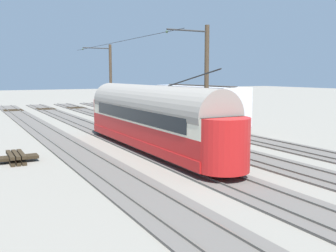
{
  "coord_description": "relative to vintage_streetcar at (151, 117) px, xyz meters",
  "views": [
    {
      "loc": [
        13.04,
        27.05,
        4.95
      ],
      "look_at": [
        1.54,
        5.44,
        1.75
      ],
      "focal_mm": 41.85,
      "sensor_mm": 36.0,
      "label": 1
    }
  ],
  "objects": [
    {
      "name": "overhead_wire_run",
      "position": [
        -0.11,
        -7.19,
        5.18
      ],
      "size": [
        2.81,
        21.49,
        0.18
      ],
      "color": "black",
      "rests_on": "ground"
    },
    {
      "name": "vintage_streetcar",
      "position": [
        0.0,
        0.0,
        0.0
      ],
      "size": [
        2.65,
        18.35,
        5.09
      ],
      "color": "red",
      "rests_on": "ground"
    },
    {
      "name": "ground_plane",
      "position": [
        -2.21,
        -4.34,
        -2.27
      ],
      "size": [
        220.0,
        220.0,
        0.0
      ],
      "primitive_type": "plane",
      "color": "gray"
    },
    {
      "name": "track_streetcar_siding",
      "position": [
        -8.85,
        -4.65,
        -2.21
      ],
      "size": [
        2.8,
        80.0,
        0.18
      ],
      "color": "#56514C",
      "rests_on": "ground"
    },
    {
      "name": "catenary_pole_mid_near",
      "position": [
        -2.72,
        2.23,
        1.9
      ],
      "size": [
        3.01,
        0.28,
        7.98
      ],
      "color": "#423323",
      "rests_on": "ground"
    },
    {
      "name": "switch_stand",
      "position": [
        -10.47,
        -13.48,
        -1.57
      ],
      "size": [
        0.5,
        0.3,
        1.24
      ],
      "color": "black",
      "rests_on": "ground"
    },
    {
      "name": "track_adjacent_siding",
      "position": [
        -4.43,
        -4.65,
        -2.21
      ],
      "size": [
        2.8,
        80.0,
        0.18
      ],
      "color": "#56514C",
      "rests_on": "ground"
    },
    {
      "name": "track_outer_siding",
      "position": [
        4.43,
        -4.65,
        -2.21
      ],
      "size": [
        2.8,
        80.0,
        0.18
      ],
      "color": "#56514C",
      "rests_on": "ground"
    },
    {
      "name": "track_third_siding",
      "position": [
        -0.0,
        -4.65,
        -2.21
      ],
      "size": [
        2.8,
        80.0,
        0.18
      ],
      "color": "#56514C",
      "rests_on": "ground"
    },
    {
      "name": "boxcar_adjacent",
      "position": [
        -8.85,
        -8.17,
        -0.1
      ],
      "size": [
        2.96,
        11.81,
        3.85
      ],
      "color": "silver",
      "rests_on": "ground"
    },
    {
      "name": "catenary_pole_foreground",
      "position": [
        -2.72,
        -15.27,
        1.9
      ],
      "size": [
        3.01,
        0.28,
        7.98
      ],
      "color": "#423323",
      "rests_on": "ground"
    },
    {
      "name": "spare_tie_stack",
      "position": [
        8.21,
        -0.67,
        -2.0
      ],
      "size": [
        2.4,
        2.4,
        0.54
      ],
      "color": "#2D2316",
      "rests_on": "ground"
    }
  ]
}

